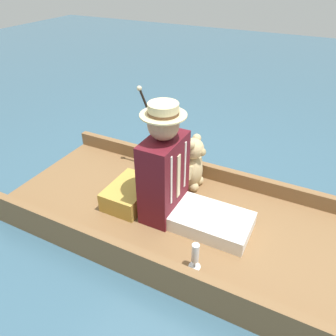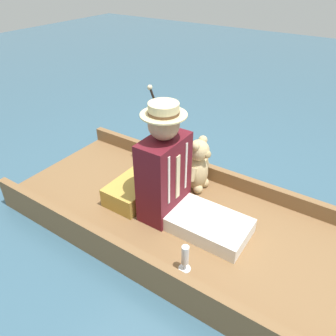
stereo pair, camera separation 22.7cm
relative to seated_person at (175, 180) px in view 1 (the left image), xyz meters
name	(u,v)px [view 1 (the left image)]	position (x,y,z in m)	size (l,w,h in m)	color
ground_plane	(172,224)	(-0.03, -0.04, -0.45)	(16.00, 16.00, 0.00)	#385B70
punt_boat	(172,216)	(-0.03, -0.04, -0.37)	(1.18, 2.59, 0.26)	brown
seat_cushion	(130,194)	(0.01, -0.39, -0.24)	(0.42, 0.29, 0.15)	#B7933D
seated_person	(175,180)	(0.00, 0.00, 0.00)	(0.40, 0.81, 0.88)	white
teddy_bear	(193,164)	(-0.40, -0.03, -0.10)	(0.33, 0.19, 0.47)	tan
wine_glass	(195,255)	(0.38, 0.33, -0.21)	(0.08, 0.08, 0.19)	silver
walking_cane	(153,123)	(-0.52, -0.46, 0.12)	(0.04, 0.35, 0.76)	black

